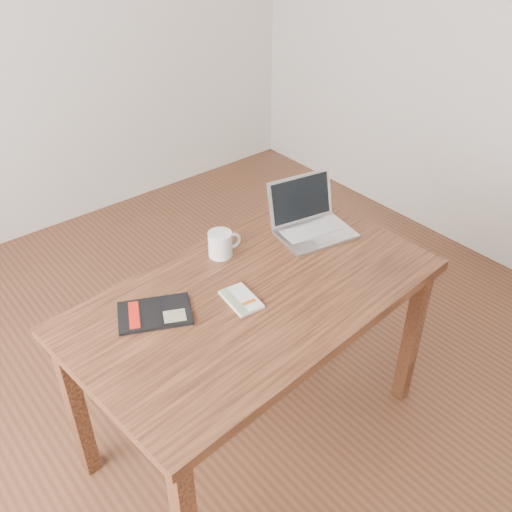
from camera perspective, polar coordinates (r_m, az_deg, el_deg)
room at (r=1.73m, az=-7.08°, el=12.31°), size 4.04×4.04×2.70m
desk at (r=2.09m, az=-0.02°, el=-5.51°), size 1.39×0.87×0.75m
white_guidebook at (r=1.98m, az=-1.51°, el=-4.38°), size 0.11×0.17×0.01m
black_guidebook at (r=1.96m, az=-10.09°, el=-5.66°), size 0.29×0.25×0.01m
laptop at (r=2.35m, az=5.44°, el=3.53°), size 0.34×0.31×0.21m
coffee_mug at (r=2.19m, az=-3.52°, el=1.25°), size 0.13×0.09×0.10m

